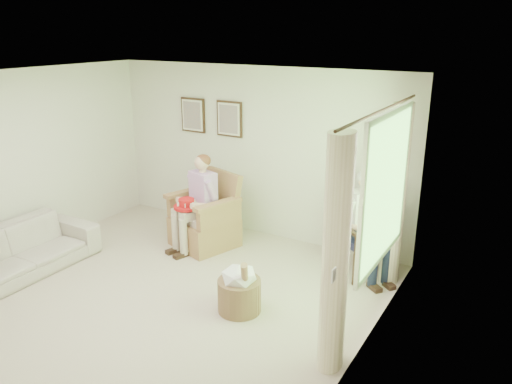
% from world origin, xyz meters
% --- Properties ---
extents(floor, '(5.50, 5.50, 0.00)m').
position_xyz_m(floor, '(0.00, 0.00, 0.00)').
color(floor, beige).
rests_on(floor, ground).
extents(back_wall, '(5.00, 0.04, 2.60)m').
position_xyz_m(back_wall, '(0.00, 2.75, 1.30)').
color(back_wall, silver).
rests_on(back_wall, ground).
extents(right_wall, '(0.04, 5.50, 2.60)m').
position_xyz_m(right_wall, '(2.50, 0.00, 1.30)').
color(right_wall, silver).
rests_on(right_wall, ground).
extents(ceiling, '(5.00, 5.50, 0.02)m').
position_xyz_m(ceiling, '(0.00, 0.00, 2.60)').
color(ceiling, white).
rests_on(ceiling, back_wall).
extents(window, '(0.13, 2.50, 1.63)m').
position_xyz_m(window, '(2.46, 1.20, 1.58)').
color(window, '#2D6B23').
rests_on(window, right_wall).
extents(curtain_left, '(0.34, 0.34, 2.30)m').
position_xyz_m(curtain_left, '(2.33, 0.22, 1.15)').
color(curtain_left, '#F0E4BC').
rests_on(curtain_left, ground).
extents(curtain_right, '(0.34, 0.34, 2.30)m').
position_xyz_m(curtain_right, '(2.33, 2.18, 1.15)').
color(curtain_right, '#F0E4BC').
rests_on(curtain_right, ground).
extents(framed_print_left, '(0.45, 0.05, 0.55)m').
position_xyz_m(framed_print_left, '(-1.15, 2.71, 1.78)').
color(framed_print_left, '#382114').
rests_on(framed_print_left, back_wall).
extents(framed_print_right, '(0.45, 0.05, 0.55)m').
position_xyz_m(framed_print_right, '(-0.45, 2.71, 1.78)').
color(framed_print_right, '#382114').
rests_on(framed_print_right, back_wall).
extents(wicker_armchair, '(0.86, 0.85, 1.10)m').
position_xyz_m(wicker_armchair, '(-0.38, 1.92, 0.35)').
color(wicker_armchair, '#A47F4D').
rests_on(wicker_armchair, ground).
extents(wood_armchair, '(0.63, 0.60, 0.98)m').
position_xyz_m(wood_armchair, '(1.95, 2.34, 0.54)').
color(wood_armchair, black).
rests_on(wood_armchair, ground).
extents(sofa, '(2.17, 0.85, 0.63)m').
position_xyz_m(sofa, '(-1.95, -0.15, 0.32)').
color(sofa, beige).
rests_on(sofa, ground).
extents(person_wicker, '(0.40, 0.63, 1.38)m').
position_xyz_m(person_wicker, '(-0.38, 1.78, 0.81)').
color(person_wicker, beige).
rests_on(person_wicker, ground).
extents(person_dark, '(0.40, 0.63, 1.37)m').
position_xyz_m(person_dark, '(1.95, 2.17, 0.81)').
color(person_dark, '#181F35').
rests_on(person_dark, ground).
extents(red_hat, '(0.37, 0.37, 0.14)m').
position_xyz_m(red_hat, '(-0.46, 1.59, 0.72)').
color(red_hat, red).
rests_on(red_hat, person_wicker).
extents(hatbox, '(0.56, 0.56, 0.74)m').
position_xyz_m(hatbox, '(1.05, 0.60, 0.29)').
color(hatbox, tan).
rests_on(hatbox, ground).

